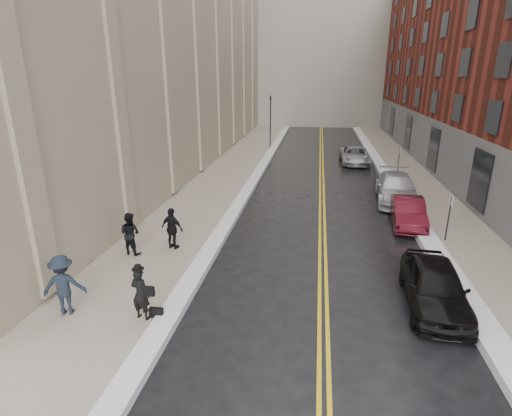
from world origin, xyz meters
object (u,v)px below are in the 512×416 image
(car_black, at_px, (435,286))
(pedestrian_a, at_px, (130,233))
(car_maroon, at_px, (408,212))
(pedestrian_main, at_px, (140,294))
(pedestrian_b, at_px, (63,285))
(car_silver_near, at_px, (396,188))
(car_silver_far, at_px, (355,155))
(pedestrian_c, at_px, (172,229))

(car_black, distance_m, pedestrian_a, 11.51)
(car_maroon, height_order, pedestrian_main, pedestrian_main)
(car_black, xyz_separation_m, pedestrian_main, (-8.97, -2.28, 0.23))
(pedestrian_a, xyz_separation_m, pedestrian_b, (-0.07, -4.37, 0.08))
(pedestrian_main, height_order, pedestrian_b, pedestrian_b)
(car_black, height_order, car_silver_near, car_silver_near)
(car_black, bearing_deg, car_silver_near, 89.53)
(car_silver_far, xyz_separation_m, pedestrian_b, (-10.60, -24.23, 0.42))
(car_silver_far, bearing_deg, pedestrian_c, -116.42)
(car_silver_far, xyz_separation_m, pedestrian_c, (-9.01, -19.11, 0.35))
(car_maroon, xyz_separation_m, pedestrian_b, (-12.06, -9.87, 0.43))
(car_silver_near, bearing_deg, car_silver_far, 103.65)
(pedestrian_b, distance_m, pedestrian_c, 5.36)
(pedestrian_main, xyz_separation_m, pedestrian_b, (-2.43, -0.07, 0.14))
(pedestrian_c, bearing_deg, pedestrian_a, 44.19)
(car_black, xyz_separation_m, car_maroon, (0.66, 7.52, -0.07))
(pedestrian_main, distance_m, pedestrian_c, 5.12)
(car_silver_far, height_order, pedestrian_b, pedestrian_b)
(car_maroon, xyz_separation_m, car_silver_far, (-1.46, 14.36, 0.01))
(car_maroon, distance_m, pedestrian_main, 13.74)
(car_black, bearing_deg, pedestrian_c, 167.68)
(car_silver_far, relative_size, pedestrian_a, 2.81)
(car_black, distance_m, car_silver_far, 21.89)
(car_maroon, height_order, pedestrian_b, pedestrian_b)
(car_maroon, bearing_deg, pedestrian_main, -129.63)
(pedestrian_main, distance_m, pedestrian_a, 4.90)
(car_maroon, bearing_deg, car_silver_far, 100.66)
(car_silver_near, distance_m, pedestrian_main, 16.93)
(pedestrian_a, bearing_deg, car_silver_far, -104.73)
(car_silver_far, height_order, pedestrian_c, pedestrian_c)
(car_silver_near, bearing_deg, pedestrian_c, -135.41)
(car_maroon, relative_size, car_silver_far, 0.83)
(car_black, bearing_deg, car_silver_far, 95.52)
(car_silver_near, distance_m, pedestrian_c, 13.77)
(pedestrian_main, bearing_deg, car_silver_far, -98.02)
(car_silver_far, bearing_deg, pedestrian_main, -109.87)
(car_maroon, height_order, car_silver_near, car_silver_near)
(car_black, relative_size, pedestrian_b, 2.28)
(pedestrian_main, bearing_deg, car_black, -155.06)
(car_maroon, bearing_deg, pedestrian_a, -150.47)
(pedestrian_c, bearing_deg, car_silver_near, -122.53)
(pedestrian_b, bearing_deg, car_silver_near, -150.36)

